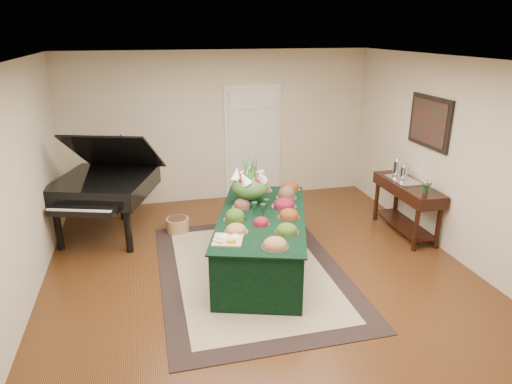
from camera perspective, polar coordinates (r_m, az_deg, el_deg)
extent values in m
plane|color=black|center=(6.06, 0.69, -10.33)|extent=(6.00, 6.00, 0.00)
cube|color=black|center=(6.13, -0.56, -9.91)|extent=(2.37, 3.32, 0.01)
cube|color=beige|center=(6.12, -0.56, -9.85)|extent=(1.89, 2.84, 0.01)
cube|color=silver|center=(8.51, -0.43, 6.27)|extent=(1.05, 0.04, 2.10)
cube|color=silver|center=(8.50, -0.39, 5.92)|extent=(0.90, 0.06, 2.00)
cube|color=black|center=(6.09, 0.75, -6.24)|extent=(1.68, 2.47, 0.74)
cube|color=black|center=(5.93, 0.77, -3.00)|extent=(1.76, 2.55, 0.02)
cylinder|color=silver|center=(6.79, 0.91, 0.16)|extent=(0.27, 0.27, 0.01)
ellipsoid|color=#A36E41|center=(6.78, 0.91, 0.56)|extent=(0.23, 0.23, 0.09)
cylinder|color=silver|center=(5.09, 2.41, -6.88)|extent=(0.32, 0.32, 0.01)
ellipsoid|color=#A36E41|center=(5.07, 2.41, -6.42)|extent=(0.26, 0.26, 0.08)
cylinder|color=silver|center=(6.17, -1.74, -1.94)|extent=(0.27, 0.27, 0.01)
ellipsoid|color=brown|center=(6.15, -1.75, -1.49)|extent=(0.22, 0.22, 0.09)
cylinder|color=silver|center=(5.64, 0.64, -4.07)|extent=(0.23, 0.23, 0.01)
ellipsoid|color=maroon|center=(5.63, 0.64, -3.70)|extent=(0.19, 0.19, 0.07)
cylinder|color=silver|center=(5.44, -2.51, -5.01)|extent=(0.29, 0.29, 0.01)
ellipsoid|color=#A36E41|center=(5.43, -2.52, -4.61)|extent=(0.24, 0.24, 0.07)
cylinder|color=silver|center=(6.84, -1.63, 0.30)|extent=(0.29, 0.29, 0.01)
ellipsoid|color=brown|center=(6.83, -1.63, 0.62)|extent=(0.24, 0.24, 0.07)
cylinder|color=silver|center=(6.53, 3.82, -0.71)|extent=(0.30, 0.30, 0.01)
ellipsoid|color=brown|center=(6.50, 3.83, -0.15)|extent=(0.25, 0.25, 0.12)
cylinder|color=silver|center=(6.86, 4.30, 0.30)|extent=(0.31, 0.31, 0.01)
ellipsoid|color=brown|center=(6.84, 4.31, 0.71)|extent=(0.26, 0.26, 0.09)
cylinder|color=silver|center=(5.79, -2.67, -3.45)|extent=(0.30, 0.30, 0.01)
ellipsoid|color=#395B17|center=(5.77, -2.68, -2.93)|extent=(0.24, 0.24, 0.10)
cylinder|color=silver|center=(6.21, 3.52, -1.82)|extent=(0.35, 0.35, 0.01)
ellipsoid|color=maroon|center=(6.19, 3.53, -1.43)|extent=(0.28, 0.28, 0.08)
cylinder|color=silver|center=(5.86, 4.14, -3.19)|extent=(0.30, 0.30, 0.01)
ellipsoid|color=brown|center=(5.84, 4.15, -2.76)|extent=(0.24, 0.24, 0.08)
cylinder|color=silver|center=(5.44, 3.86, -5.04)|extent=(0.31, 0.31, 0.01)
ellipsoid|color=#395B17|center=(5.42, 3.87, -4.62)|extent=(0.25, 0.25, 0.08)
cube|color=tan|center=(5.24, -3.54, -6.00)|extent=(0.42, 0.42, 0.02)
ellipsoid|color=beige|center=(5.27, -4.15, -5.32)|extent=(0.14, 0.14, 0.08)
ellipsoid|color=beige|center=(5.27, -2.60, -5.33)|extent=(0.12, 0.12, 0.07)
cube|color=gold|center=(5.15, -3.11, -6.05)|extent=(0.09, 0.07, 0.05)
cylinder|color=#13301D|center=(6.28, -0.72, -0.60)|extent=(0.20, 0.20, 0.20)
ellipsoid|color=#2D5722|center=(6.23, -0.72, 0.65)|extent=(0.51, 0.51, 0.33)
cylinder|color=black|center=(7.16, -23.49, -4.20)|extent=(0.10, 0.10, 0.66)
cylinder|color=black|center=(6.74, -15.68, -4.70)|extent=(0.10, 0.10, 0.66)
cylinder|color=black|center=(7.93, -16.37, -1.03)|extent=(0.10, 0.10, 0.66)
cube|color=black|center=(7.25, -18.38, 0.74)|extent=(1.70, 1.75, 0.28)
cube|color=black|center=(6.60, -20.88, -2.27)|extent=(0.96, 0.51, 0.10)
cube|color=black|center=(7.19, -17.24, 4.80)|extent=(1.52, 1.37, 0.73)
cylinder|color=#94643B|center=(7.32, -9.76, -4.08)|extent=(0.35, 0.35, 0.22)
cylinder|color=black|center=(6.92, 19.35, -4.55)|extent=(0.07, 0.07, 0.64)
cylinder|color=black|center=(7.11, 21.80, -4.18)|extent=(0.07, 0.07, 0.64)
cylinder|color=black|center=(7.83, 14.82, -1.20)|extent=(0.07, 0.07, 0.64)
cylinder|color=black|center=(8.01, 17.09, -0.96)|extent=(0.07, 0.07, 0.64)
cube|color=black|center=(7.32, 18.48, 0.36)|extent=(0.45, 1.38, 0.18)
cube|color=black|center=(7.52, 18.00, -3.83)|extent=(0.38, 1.22, 0.03)
cube|color=silver|center=(7.41, 17.94, 1.46)|extent=(0.34, 0.58, 0.02)
cylinder|color=#13301D|center=(6.93, 20.44, 0.33)|extent=(0.07, 0.07, 0.11)
ellipsoid|color=pink|center=(6.90, 20.54, 1.11)|extent=(0.16, 0.16, 0.11)
cube|color=black|center=(7.19, 20.89, 8.17)|extent=(0.04, 0.95, 0.75)
cube|color=#4E1419|center=(7.17, 20.73, 8.17)|extent=(0.01, 0.82, 0.62)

